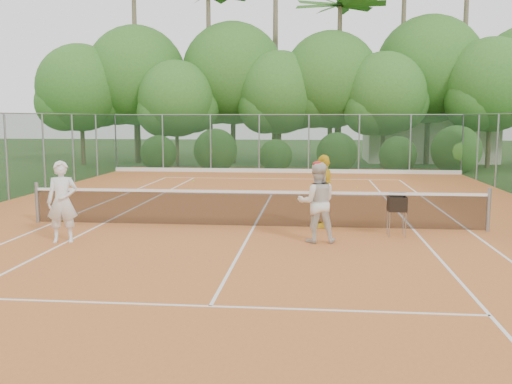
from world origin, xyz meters
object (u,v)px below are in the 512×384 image
player_white (62,202)px  player_yellow (324,191)px  ball_hopper (397,205)px  player_center_grp (317,202)px

player_white → player_yellow: 6.44m
ball_hopper → player_center_grp: bearing=-141.6°
player_yellow → ball_hopper: bearing=75.4°
player_white → player_yellow: (5.99, 2.38, 0.01)m
player_center_grp → player_yellow: 1.80m
ball_hopper → player_yellow: bearing=166.2°
player_white → player_center_grp: bearing=-8.0°
player_yellow → ball_hopper: size_ratio=1.96×
player_white → ball_hopper: 7.86m
player_white → player_yellow: bearing=7.9°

